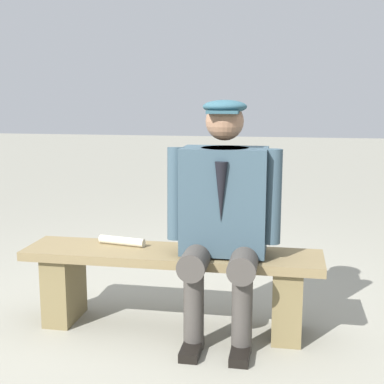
# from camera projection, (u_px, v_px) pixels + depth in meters

# --- Properties ---
(ground_plane) EXTENTS (30.00, 30.00, 0.00)m
(ground_plane) POSITION_uv_depth(u_px,v_px,m) (172.00, 327.00, 3.19)
(ground_plane) COLOR gray
(bench) EXTENTS (1.73, 0.38, 0.47)m
(bench) POSITION_uv_depth(u_px,v_px,m) (171.00, 277.00, 3.13)
(bench) COLOR olive
(bench) RESTS_ON ground
(seated_man) EXTENTS (0.64, 0.57, 1.33)m
(seated_man) POSITION_uv_depth(u_px,v_px,m) (223.00, 210.00, 2.96)
(seated_man) COLOR #324752
(seated_man) RESTS_ON ground
(rolled_magazine) EXTENTS (0.30, 0.10, 0.05)m
(rolled_magazine) POSITION_uv_depth(u_px,v_px,m) (122.00, 241.00, 3.22)
(rolled_magazine) COLOR beige
(rolled_magazine) RESTS_ON bench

